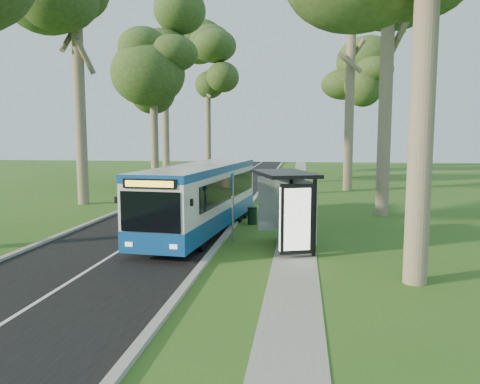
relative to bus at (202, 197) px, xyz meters
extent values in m
plane|color=#2E581B|center=(1.20, -0.45, -1.55)|extent=(120.00, 120.00, 0.00)
cube|color=black|center=(-2.30, 9.55, -1.54)|extent=(7.00, 100.00, 0.02)
cube|color=#9E9B93|center=(1.20, 9.55, -1.49)|extent=(0.25, 100.00, 0.12)
cube|color=#9E9B93|center=(-5.80, 9.55, -1.49)|extent=(0.25, 100.00, 0.12)
cube|color=white|center=(-2.30, 9.55, -1.53)|extent=(0.12, 100.00, 0.00)
cube|color=gray|center=(4.20, 9.55, -1.54)|extent=(1.50, 100.00, 0.02)
cube|color=silver|center=(0.00, 0.01, 0.11)|extent=(3.39, 11.39, 2.66)
cube|color=navy|center=(0.00, 0.01, -0.85)|extent=(3.42, 11.42, 0.75)
cube|color=navy|center=(0.00, 0.01, 1.29)|extent=(3.42, 11.42, 0.30)
cube|color=black|center=(0.00, -5.61, 0.23)|extent=(2.10, 0.25, 1.36)
cube|color=yellow|center=(0.00, -5.65, 1.16)|extent=(1.68, 0.18, 0.21)
cube|color=black|center=(0.00, -5.54, -1.08)|extent=(2.24, 0.33, 0.28)
cylinder|color=black|center=(-1.05, -3.44, -1.06)|extent=(0.35, 0.99, 0.97)
cylinder|color=black|center=(1.05, -3.44, -1.06)|extent=(0.35, 0.99, 0.97)
cylinder|color=black|center=(-1.05, 3.29, -1.06)|extent=(0.35, 0.99, 0.97)
cylinder|color=black|center=(1.05, 3.29, -1.06)|extent=(0.35, 0.99, 0.97)
cylinder|color=gray|center=(1.64, -1.76, -0.13)|extent=(0.09, 0.09, 2.83)
cube|color=navy|center=(1.64, -1.76, 0.88)|extent=(0.07, 0.40, 0.70)
cylinder|color=yellow|center=(1.60, -1.76, 1.05)|extent=(0.03, 0.25, 0.25)
cube|color=white|center=(1.64, -1.76, 0.09)|extent=(0.08, 0.34, 0.45)
cube|color=black|center=(4.44, -4.07, -0.15)|extent=(0.14, 0.14, 2.79)
cube|color=black|center=(4.44, -1.21, -0.15)|extent=(0.14, 0.14, 2.79)
cube|color=black|center=(3.75, -2.64, 1.31)|extent=(2.81, 3.81, 0.13)
cube|color=silver|center=(4.53, -2.64, -0.04)|extent=(0.92, 2.72, 2.23)
cube|color=black|center=(3.75, -4.20, -0.15)|extent=(1.17, 0.53, 2.46)
cube|color=white|center=(3.75, -4.29, -0.15)|extent=(0.91, 0.31, 2.18)
cube|color=black|center=(4.09, -2.30, -1.05)|extent=(1.03, 2.04, 0.07)
cylinder|color=black|center=(2.03, 2.10, -1.15)|extent=(0.44, 0.44, 0.79)
cylinder|color=black|center=(2.03, 2.10, -0.74)|extent=(0.48, 0.48, 0.04)
imported|color=white|center=(-7.63, 25.79, -0.75)|extent=(3.09, 5.00, 1.59)
imported|color=#B2B6BA|center=(-6.67, 27.71, -0.85)|extent=(2.18, 4.45, 1.40)
cylinder|color=#7A6B56|center=(-9.30, 7.55, 4.21)|extent=(0.69, 0.69, 11.52)
ellipsoid|color=#2E4119|center=(-9.30, 7.55, 10.30)|extent=(5.20, 5.20, 7.90)
cylinder|color=#7A6B56|center=(-7.80, 17.55, 3.49)|extent=(0.65, 0.65, 10.08)
ellipsoid|color=#2E4119|center=(-7.80, 17.55, 8.82)|extent=(5.20, 5.20, 6.91)
cylinder|color=#7A6B56|center=(-9.80, 27.55, 5.21)|extent=(0.75, 0.75, 13.51)
ellipsoid|color=#2E4119|center=(-9.80, 27.55, 12.35)|extent=(5.20, 5.20, 9.27)
cylinder|color=#7A6B56|center=(-7.30, 37.55, 4.65)|extent=(0.71, 0.71, 12.39)
ellipsoid|color=#2E4119|center=(-7.30, 37.55, 11.20)|extent=(5.20, 5.20, 8.50)
cylinder|color=#7A6B56|center=(7.70, -6.45, 3.98)|extent=(0.68, 0.68, 11.07)
cylinder|color=#7A6B56|center=(8.70, 5.55, 4.38)|extent=(0.70, 0.70, 11.85)
cylinder|color=#7A6B56|center=(8.00, 17.55, 4.71)|extent=(0.72, 0.72, 12.51)
ellipsoid|color=#2E4119|center=(8.00, 17.55, 11.32)|extent=(5.20, 5.20, 8.58)
cylinder|color=#7A6B56|center=(9.20, 29.55, 4.06)|extent=(0.68, 0.68, 11.22)
ellipsoid|color=#2E4119|center=(9.20, 29.55, 9.99)|extent=(5.20, 5.20, 7.69)
camera|label=1|loc=(4.39, -20.23, 2.68)|focal=35.00mm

